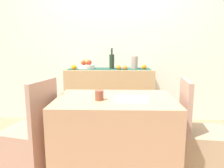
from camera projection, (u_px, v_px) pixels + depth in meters
The scene contains 21 objects.
ground_plane at pixel (113, 154), 2.42m from camera, with size 6.40×6.40×0.02m, color #997757.
room_wall_rear at pixel (115, 35), 3.34m from camera, with size 6.40×0.06×2.70m, color silver.
sideboard_console at pixel (110, 97), 3.25m from camera, with size 1.28×0.42×0.85m, color tan.
table_runner at pixel (110, 69), 3.18m from camera, with size 1.20×0.32×0.01m, color #204A3F.
fruit_bowl at pixel (86, 67), 3.18m from camera, with size 0.25×0.25×0.06m, color white.
apple_left at pixel (87, 62), 3.19m from camera, with size 0.08×0.08×0.08m, color gold.
apple_upper at pixel (83, 63), 3.16m from camera, with size 0.07×0.07×0.07m, color #94B336.
apple_right at pixel (83, 63), 3.10m from camera, with size 0.07×0.07×0.07m, color #AF3224.
apple_center at pixel (89, 62), 3.13m from camera, with size 0.07×0.07×0.07m, color #B73525.
apple_rear at pixel (84, 62), 3.23m from camera, with size 0.07×0.07×0.07m, color red.
wine_bottle at pixel (112, 61), 3.16m from camera, with size 0.07×0.07×0.30m.
ceramic_vase at pixel (134, 63), 3.15m from camera, with size 0.09×0.09×0.19m, color #A59485.
orange_loose_far at pixel (119, 67), 3.07m from camera, with size 0.07×0.07×0.07m, color orange.
orange_loose_end at pixel (125, 68), 3.05m from camera, with size 0.07×0.07×0.07m, color orange.
orange_loose_mid at pixel (144, 67), 3.10m from camera, with size 0.07×0.07×0.07m, color orange.
orange_loose_near_bowl at pixel (74, 67), 3.07m from camera, with size 0.07×0.07×0.07m, color orange.
dining_table at pixel (115, 138), 1.94m from camera, with size 1.03×0.71×0.74m, color tan.
open_book at pixel (132, 99), 1.80m from camera, with size 0.28×0.21×0.02m, color white.
coffee_cup at pixel (99, 95), 1.80m from camera, with size 0.07×0.07×0.08m, color brown.
chair_near_window at pixel (30, 148), 1.97m from camera, with size 0.49×0.49×0.90m.
chair_by_corner at pixel (201, 150), 1.93m from camera, with size 0.44×0.44×0.90m.
Camera 1 is at (0.05, -2.25, 1.19)m, focal length 34.61 mm.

